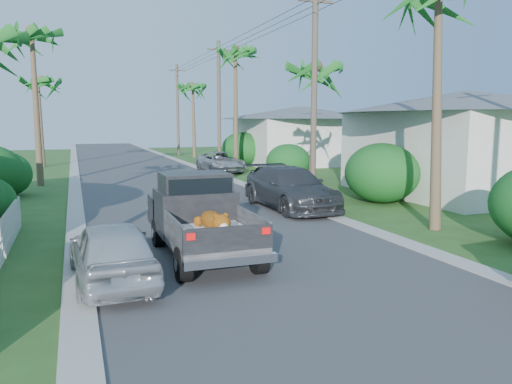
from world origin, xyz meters
name	(u,v)px	position (x,y,z in m)	size (l,w,h in m)	color
ground	(360,330)	(0.00, 0.00, 0.00)	(120.00, 120.00, 0.00)	#2D501E
road	(147,176)	(0.00, 25.00, 0.01)	(8.00, 100.00, 0.02)	#38383A
curb_left	(75,178)	(-4.30, 25.00, 0.03)	(0.60, 100.00, 0.06)	#A5A39E
curb_right	(213,173)	(4.30, 25.00, 0.03)	(0.60, 100.00, 0.06)	#A5A39E
pickup_truck	(198,214)	(-1.34, 5.64, 1.01)	(1.98, 5.12, 2.06)	black
parked_car_rm	(290,188)	(3.60, 10.94, 0.80)	(2.24, 5.51, 1.60)	#333539
parked_car_rf	(272,179)	(4.52, 15.11, 0.66)	(1.56, 3.89, 1.32)	black
parked_car_rd	(221,162)	(5.00, 25.67, 0.68)	(2.24, 4.86, 1.35)	#A1A3A8
parked_car_ln	(112,252)	(-3.60, 3.87, 0.67)	(1.58, 3.94, 1.34)	silver
palm_l_c	(32,32)	(-6.00, 22.00, 7.91)	(4.40, 4.40, 9.20)	brown
palm_l_d	(38,80)	(-6.50, 34.00, 6.44)	(4.40, 4.40, 7.70)	brown
palm_r_b	(315,67)	(6.60, 15.00, 5.95)	(4.40, 4.40, 7.20)	brown
palm_r_c	(235,50)	(6.20, 26.00, 8.11)	(4.40, 4.40, 9.40)	brown
palm_r_d	(193,86)	(6.50, 40.00, 6.74)	(4.40, 4.40, 8.00)	brown
shrub_r_b	(382,173)	(7.80, 11.00, 1.25)	(3.00, 3.30, 2.50)	#164E1E
shrub_r_c	(288,162)	(7.50, 20.00, 1.05)	(2.60, 2.86, 2.10)	#164E1E
shrub_r_d	(242,149)	(8.00, 30.00, 1.30)	(3.20, 3.52, 2.60)	#164E1E
house_right_near	(465,147)	(13.00, 12.00, 2.22)	(8.00, 9.00, 4.80)	silver
house_right_far	(301,138)	(13.00, 30.00, 2.12)	(9.00, 8.00, 4.60)	silver
utility_pole_b	(314,93)	(5.60, 13.00, 4.60)	(1.60, 0.26, 9.00)	brown
utility_pole_c	(219,104)	(5.60, 28.00, 4.60)	(1.60, 0.26, 9.00)	brown
utility_pole_d	(178,109)	(5.60, 43.00, 4.60)	(1.60, 0.26, 9.00)	brown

